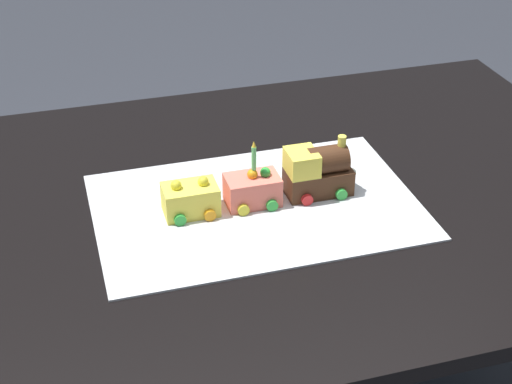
# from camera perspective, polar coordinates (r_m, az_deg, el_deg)

# --- Properties ---
(dining_table) EXTENTS (1.40, 1.00, 0.74)m
(dining_table) POSITION_cam_1_polar(r_m,az_deg,el_deg) (1.57, 2.16, -3.38)
(dining_table) COLOR black
(dining_table) RESTS_ON ground
(cake_board) EXTENTS (0.60, 0.40, 0.00)m
(cake_board) POSITION_cam_1_polar(r_m,az_deg,el_deg) (1.46, 0.00, -1.06)
(cake_board) COLOR silver
(cake_board) RESTS_ON dining_table
(cake_locomotive) EXTENTS (0.14, 0.08, 0.12)m
(cake_locomotive) POSITION_cam_1_polar(r_m,az_deg,el_deg) (1.48, 4.54, 1.51)
(cake_locomotive) COLOR #472816
(cake_locomotive) RESTS_ON cake_board
(cake_car_hopper_coral) EXTENTS (0.10, 0.08, 0.07)m
(cake_car_hopper_coral) POSITION_cam_1_polar(r_m,az_deg,el_deg) (1.46, -0.24, 0.18)
(cake_car_hopper_coral) COLOR #F27260
(cake_car_hopper_coral) RESTS_ON cake_board
(cake_car_caboose_lemon) EXTENTS (0.10, 0.08, 0.07)m
(cake_car_caboose_lemon) POSITION_cam_1_polar(r_m,az_deg,el_deg) (1.43, -4.81, -0.52)
(cake_car_caboose_lemon) COLOR #F4E04C
(cake_car_caboose_lemon) RESTS_ON cake_board
(birthday_candle) EXTENTS (0.01, 0.01, 0.06)m
(birthday_candle) POSITION_cam_1_polar(r_m,az_deg,el_deg) (1.42, -0.16, 2.66)
(birthday_candle) COLOR #66D872
(birthday_candle) RESTS_ON cake_car_hopper_coral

